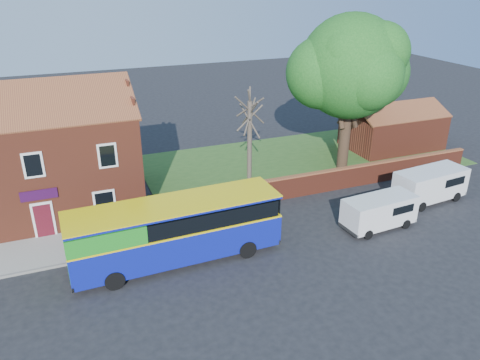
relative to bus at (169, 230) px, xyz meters
name	(u,v)px	position (x,y,z in m)	size (l,w,h in m)	color
ground	(197,282)	(0.76, -2.38, -1.93)	(120.00, 120.00, 0.00)	black
pavement	(47,251)	(-6.24, 3.37, -1.87)	(18.00, 3.50, 0.12)	gray
kerb	(48,268)	(-6.24, 1.62, -1.86)	(18.00, 0.15, 0.14)	slate
grass_strip	(302,160)	(13.76, 10.62, -1.91)	(26.00, 12.00, 0.04)	#426B28
shop_building	(37,160)	(-6.27, 9.12, 1.49)	(12.30, 8.13, 10.50)	brown
boundary_wall	(342,178)	(13.76, 4.62, -1.12)	(22.00, 0.38, 1.60)	maroon
outbuilding	(393,130)	(22.76, 10.62, -0.32)	(8.20, 5.06, 4.17)	maroon
bus	(169,230)	(0.00, 0.00, 0.00)	(11.26, 3.15, 3.40)	#0D1996
van_near	(379,211)	(12.67, -1.06, -0.81)	(4.67, 2.17, 2.00)	silver
van_far	(430,184)	(18.17, 0.75, -0.68)	(5.24, 2.50, 2.23)	silver
large_tree	(350,69)	(16.03, 8.20, 5.84)	(9.72, 7.69, 11.86)	black
bare_tree	(250,138)	(8.00, 8.22, 1.50)	(2.51, 2.99, 6.69)	#4C4238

